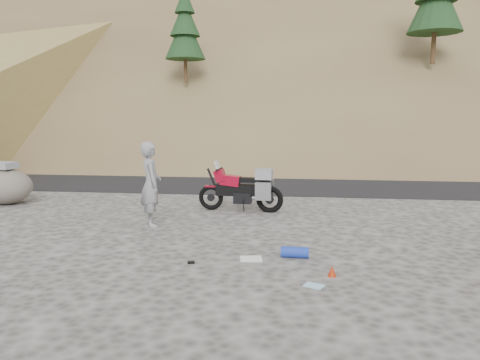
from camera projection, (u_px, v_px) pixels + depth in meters
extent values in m
plane|color=#43403D|center=(215.00, 241.00, 9.58)|extent=(140.00, 140.00, 0.00)
cube|color=black|center=(256.00, 181.00, 18.43)|extent=(120.00, 7.00, 0.05)
cube|color=brown|center=(305.00, 47.00, 37.71)|extent=(110.00, 51.90, 46.72)
cube|color=brown|center=(305.00, 44.00, 37.67)|extent=(110.00, 43.28, 36.46)
cube|color=brown|center=(305.00, 20.00, 56.54)|extent=(120.00, 40.00, 30.00)
cylinder|color=#3D2916|center=(186.00, 68.00, 23.17)|extent=(0.17, 0.17, 1.40)
cone|color=#163219|center=(185.00, 36.00, 22.96)|extent=(2.00, 2.00, 2.25)
cone|color=#163219|center=(185.00, 18.00, 22.84)|extent=(1.50, 1.50, 1.76)
cone|color=#163219|center=(185.00, 0.00, 22.73)|extent=(1.00, 1.00, 1.26)
cylinder|color=#3D2916|center=(434.00, 44.00, 22.50)|extent=(0.22, 0.22, 1.82)
cone|color=#163219|center=(436.00, 1.00, 22.22)|extent=(2.60, 2.60, 2.92)
torus|color=black|center=(211.00, 197.00, 12.71)|extent=(0.69, 0.17, 0.69)
cylinder|color=black|center=(211.00, 197.00, 12.71)|extent=(0.21, 0.08, 0.21)
torus|color=black|center=(270.00, 200.00, 12.39)|extent=(0.74, 0.20, 0.73)
cylinder|color=black|center=(270.00, 200.00, 12.39)|extent=(0.23, 0.10, 0.23)
cylinder|color=black|center=(214.00, 184.00, 12.64)|extent=(0.39, 0.09, 0.84)
cylinder|color=black|center=(219.00, 169.00, 12.56)|extent=(0.09, 0.65, 0.05)
cube|color=black|center=(239.00, 190.00, 12.53)|extent=(1.26, 0.34, 0.31)
cube|color=black|center=(243.00, 198.00, 12.54)|extent=(0.49, 0.34, 0.29)
cube|color=maroon|center=(230.00, 180.00, 12.54)|extent=(0.57, 0.35, 0.32)
cube|color=maroon|center=(220.00, 175.00, 12.58)|extent=(0.34, 0.38, 0.37)
cube|color=silver|center=(217.00, 165.00, 12.55)|extent=(0.14, 0.32, 0.26)
cube|color=black|center=(249.00, 180.00, 12.44)|extent=(0.59, 0.27, 0.12)
cube|color=black|center=(263.00, 182.00, 12.37)|extent=(0.38, 0.21, 0.10)
cube|color=#A8A8AC|center=(263.00, 191.00, 12.12)|extent=(0.42, 0.15, 0.47)
cube|color=#A8A8AC|center=(266.00, 188.00, 12.65)|extent=(0.42, 0.15, 0.47)
cube|color=gray|center=(264.00, 174.00, 12.33)|extent=(0.46, 0.38, 0.27)
cube|color=maroon|center=(211.00, 186.00, 12.67)|extent=(0.32, 0.15, 0.04)
cylinder|color=black|center=(243.00, 206.00, 12.37)|extent=(0.04, 0.22, 0.38)
cylinder|color=#A8A8AC|center=(261.00, 198.00, 12.28)|extent=(0.48, 0.13, 0.13)
imported|color=gray|center=(152.00, 226.00, 10.93)|extent=(0.74, 0.85, 1.96)
ellipsoid|color=#514E45|center=(4.00, 186.00, 13.53)|extent=(1.99, 1.86, 1.03)
cube|color=gray|center=(3.00, 166.00, 13.45)|extent=(0.73, 0.61, 0.18)
cube|color=white|center=(251.00, 259.00, 8.38)|extent=(0.44, 0.41, 0.01)
cylinder|color=#1C37AB|center=(295.00, 252.00, 8.46)|extent=(0.51, 0.22, 0.20)
cone|color=#A8280B|center=(332.00, 271.00, 7.47)|extent=(0.16, 0.16, 0.18)
cube|color=black|center=(191.00, 262.00, 8.14)|extent=(0.14, 0.12, 0.03)
cube|color=#9CD1F2|center=(314.00, 286.00, 7.06)|extent=(0.35, 0.31, 0.01)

